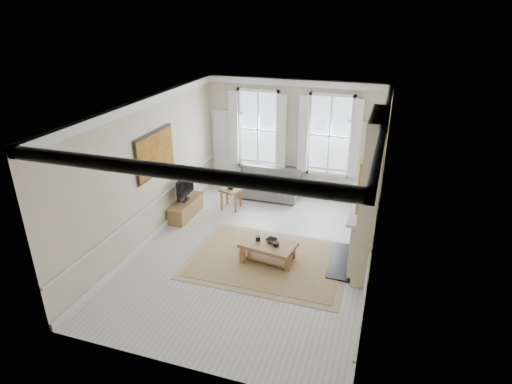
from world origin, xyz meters
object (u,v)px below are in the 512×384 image
(side_table, at_px, (231,193))
(coffee_table, at_px, (268,247))
(tv_stand, at_px, (186,208))
(sofa, at_px, (269,186))

(side_table, relative_size, coffee_table, 0.49)
(coffee_table, relative_size, tv_stand, 0.98)
(coffee_table, distance_m, tv_stand, 3.10)
(tv_stand, bearing_deg, sofa, 47.17)
(sofa, xyz_separation_m, coffee_table, (0.96, -3.36, 0.01))
(coffee_table, bearing_deg, sofa, 114.55)
(sofa, bearing_deg, side_table, -125.18)
(sofa, xyz_separation_m, side_table, (-0.78, -1.10, 0.13))
(sofa, height_order, coffee_table, sofa)
(sofa, relative_size, tv_stand, 1.36)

